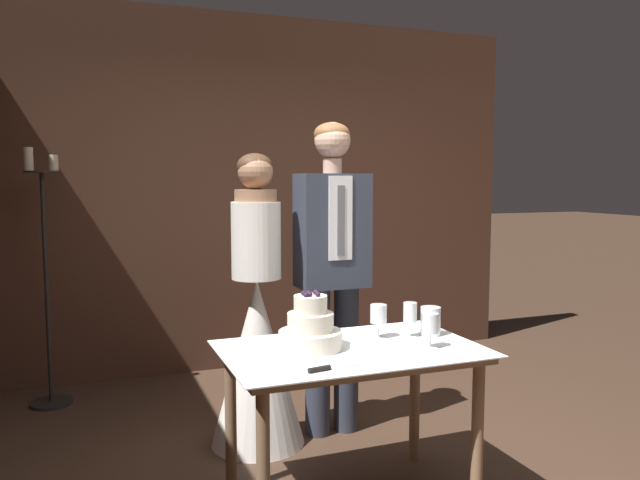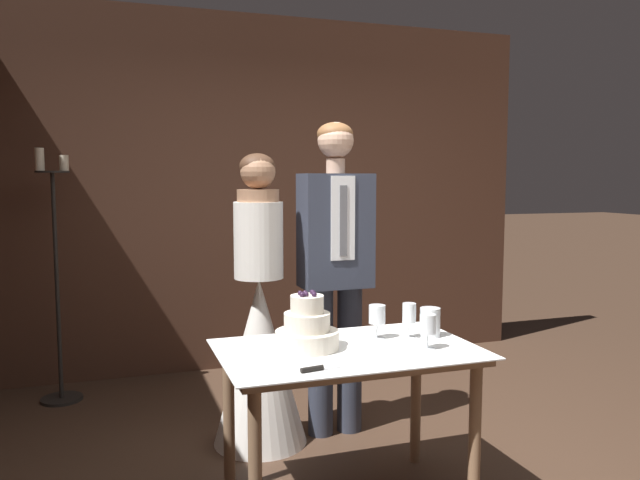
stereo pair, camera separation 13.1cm
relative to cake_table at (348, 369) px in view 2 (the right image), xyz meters
name	(u,v)px [view 2 (the right image)]	position (x,y,z in m)	size (l,w,h in m)	color
wall_back	(265,193)	(0.18, 2.35, 0.76)	(4.55, 0.12, 2.82)	#472B1E
cake_table	(348,369)	(0.00, 0.00, 0.00)	(1.20, 0.75, 0.75)	#8E6B4C
tiered_cake	(307,329)	(-0.18, 0.06, 0.19)	(0.30, 0.30, 0.27)	silver
cake_knife	(326,367)	(-0.20, -0.27, 0.11)	(0.38, 0.08, 0.02)	silver
wine_glass_near	(409,315)	(0.36, 0.08, 0.22)	(0.07, 0.07, 0.17)	silver
wine_glass_middle	(428,326)	(0.35, -0.13, 0.21)	(0.08, 0.08, 0.16)	silver
wine_glass_far	(377,315)	(0.20, 0.12, 0.22)	(0.08, 0.08, 0.17)	silver
hurricane_candle	(430,323)	(0.47, 0.07, 0.17)	(0.10, 0.10, 0.14)	silver
bride	(260,339)	(-0.23, 0.80, -0.04)	(0.54, 0.54, 1.68)	white
groom	(335,261)	(0.23, 0.80, 0.40)	(0.41, 0.25, 1.86)	#333847
candle_stand	(57,287)	(-1.38, 1.92, 0.15)	(0.28, 0.28, 1.74)	black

